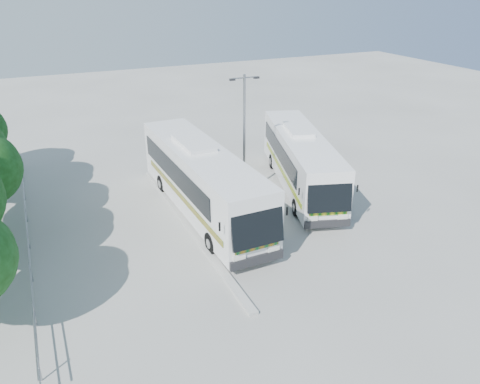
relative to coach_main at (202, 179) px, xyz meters
name	(u,v)px	position (x,y,z in m)	size (l,w,h in m)	color
ground	(243,234)	(1.00, -3.13, -1.99)	(100.00, 100.00, 0.00)	#A8A8A3
kerb_divider	(188,224)	(-1.30, -1.13, -1.92)	(0.40, 16.00, 0.15)	#B2B2AD
railing	(26,226)	(-9.00, 0.87, -1.25)	(0.06, 22.00, 1.00)	gray
coach_main	(202,179)	(0.00, 0.00, 0.00)	(3.01, 13.16, 3.63)	silver
coach_adjacent	(301,159)	(6.73, 0.80, -0.16)	(5.89, 12.19, 3.34)	white
lamppost	(244,132)	(3.07, 1.18, 1.97)	(1.75, 0.20, 7.18)	gray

